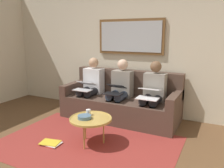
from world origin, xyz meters
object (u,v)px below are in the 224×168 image
object	(u,v)px
laptop_black	(115,90)
couch	(122,102)
cup	(88,112)
person_middle	(120,88)
magazine_stack	(50,143)
person_left	(153,92)
laptop_silver	(85,86)
coffee_table	(91,119)
bowl	(85,117)
laptop_white	(149,93)
framed_mirror	(130,37)
person_right	(91,85)

from	to	relation	value
laptop_black	couch	bearing A→B (deg)	-90.00
cup	laptop_black	world-z (taller)	laptop_black
cup	laptop_black	xyz separation A→B (m)	(-0.04, -0.83, 0.18)
person_middle	magazine_stack	xyz separation A→B (m)	(0.47, 1.44, -0.59)
person_left	laptop_silver	world-z (taller)	person_left
person_left	person_middle	xyz separation A→B (m)	(0.64, 0.00, 0.00)
coffee_table	magazine_stack	size ratio (longest dim) A/B	1.92
couch	magazine_stack	world-z (taller)	couch
laptop_silver	person_left	bearing A→B (deg)	-169.49
person_left	magazine_stack	size ratio (longest dim) A/B	3.53
bowl	laptop_silver	xyz separation A→B (m)	(0.63, -0.97, 0.20)
laptop_black	person_middle	bearing A→B (deg)	-90.00
bowl	laptop_white	world-z (taller)	laptop_white
framed_mirror	cup	world-z (taller)	framed_mirror
magazine_stack	laptop_silver	bearing A→B (deg)	-82.10
bowl	person_right	distance (m)	1.37
couch	bowl	xyz separation A→B (m)	(0.01, 1.28, 0.12)
coffee_table	laptop_white	xyz separation A→B (m)	(-0.59, -0.91, 0.24)
framed_mirror	laptop_black	world-z (taller)	framed_mirror
framed_mirror	cup	size ratio (longest dim) A/B	15.21
coffee_table	cup	distance (m)	0.14
person_left	person_middle	size ratio (longest dim) A/B	1.00
laptop_white	coffee_table	bearing A→B (deg)	57.19
framed_mirror	laptop_black	bearing A→B (deg)	90.00
person_left	laptop_black	distance (m)	0.68
couch	laptop_silver	bearing A→B (deg)	25.57
person_middle	laptop_silver	world-z (taller)	person_middle
laptop_black	magazine_stack	size ratio (longest dim) A/B	1.14
coffee_table	person_middle	distance (m)	1.17
framed_mirror	coffee_table	size ratio (longest dim) A/B	2.21
cup	laptop_white	size ratio (longest dim) A/B	0.24
bowl	person_right	bearing A→B (deg)	-62.59
couch	framed_mirror	world-z (taller)	framed_mirror
laptop_white	laptop_silver	xyz separation A→B (m)	(1.28, -0.00, -0.01)
coffee_table	person_left	xyz separation A→B (m)	(-0.59, -1.15, 0.22)
coffee_table	laptop_black	size ratio (longest dim) A/B	1.69
person_left	couch	bearing A→B (deg)	-6.13
laptop_black	framed_mirror	bearing A→B (deg)	-90.00
bowl	person_left	bearing A→B (deg)	-118.43
couch	framed_mirror	bearing A→B (deg)	-90.00
person_left	laptop_white	distance (m)	0.24
framed_mirror	coffee_table	world-z (taller)	framed_mirror
laptop_black	laptop_silver	size ratio (longest dim) A/B	1.05
cup	coffee_table	bearing A→B (deg)	137.63
couch	laptop_white	bearing A→B (deg)	154.24
laptop_silver	magazine_stack	xyz separation A→B (m)	(-0.17, 1.20, -0.60)
framed_mirror	laptop_silver	distance (m)	1.32
bowl	person_left	xyz separation A→B (m)	(-0.65, -1.21, 0.18)
bowl	magazine_stack	distance (m)	0.66
bowl	laptop_silver	world-z (taller)	laptop_silver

